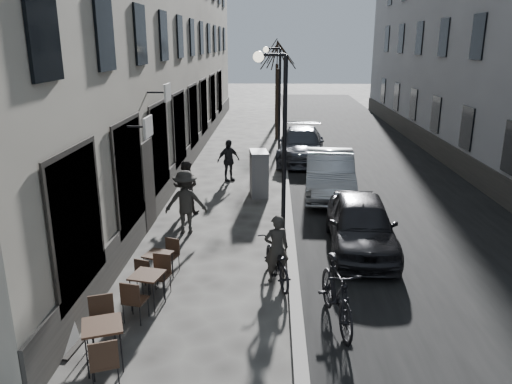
# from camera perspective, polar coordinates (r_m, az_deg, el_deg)

# --- Properties ---
(ground) EXTENTS (120.00, 120.00, 0.00)m
(ground) POSITION_cam_1_polar(r_m,az_deg,el_deg) (8.93, 3.78, -19.82)
(ground) COLOR #32302D
(ground) RESTS_ON ground
(road) EXTENTS (7.30, 60.00, 0.00)m
(road) POSITION_cam_1_polar(r_m,az_deg,el_deg) (24.12, 11.88, 3.71)
(road) COLOR black
(road) RESTS_ON ground
(kerb) EXTENTS (0.25, 60.00, 0.12)m
(kerb) POSITION_cam_1_polar(r_m,az_deg,el_deg) (23.76, 3.17, 3.99)
(kerb) COLOR gray
(kerb) RESTS_ON ground
(streetlamp_near) EXTENTS (0.90, 0.28, 5.09)m
(streetlamp_near) POSITION_cam_1_polar(r_m,az_deg,el_deg) (13.34, 2.56, 7.47)
(streetlamp_near) COLOR black
(streetlamp_near) RESTS_ON ground
(streetlamp_far) EXTENTS (0.90, 0.28, 5.09)m
(streetlamp_far) POSITION_cam_1_polar(r_m,az_deg,el_deg) (25.25, 2.34, 11.89)
(streetlamp_far) COLOR black
(streetlamp_far) RESTS_ON ground
(tree_near) EXTENTS (2.40, 2.40, 5.70)m
(tree_near) POSITION_cam_1_polar(r_m,az_deg,el_deg) (28.17, 2.50, 15.46)
(tree_near) COLOR black
(tree_near) RESTS_ON ground
(tree_far) EXTENTS (2.40, 2.40, 5.70)m
(tree_far) POSITION_cam_1_polar(r_m,az_deg,el_deg) (34.17, 2.43, 15.70)
(tree_far) COLOR black
(tree_far) RESTS_ON ground
(bistro_set_a) EXTENTS (0.96, 1.65, 0.95)m
(bistro_set_a) POSITION_cam_1_polar(r_m,az_deg,el_deg) (9.14, -17.03, -15.94)
(bistro_set_a) COLOR #301E15
(bistro_set_a) RESTS_ON ground
(bistro_set_b) EXTENTS (0.73, 1.55, 0.89)m
(bistro_set_b) POSITION_cam_1_polar(r_m,az_deg,el_deg) (10.73, -12.27, -10.56)
(bistro_set_b) COLOR #301E15
(bistro_set_b) RESTS_ON ground
(bistro_set_c) EXTENTS (0.79, 1.41, 0.80)m
(bistro_set_c) POSITION_cam_1_polar(r_m,az_deg,el_deg) (11.80, -11.08, -8.10)
(bistro_set_c) COLOR #301E15
(bistro_set_c) RESTS_ON ground
(sign_board) EXTENTS (0.47, 0.71, 1.16)m
(sign_board) POSITION_cam_1_polar(r_m,az_deg,el_deg) (9.79, -21.27, -14.14)
(sign_board) COLOR black
(sign_board) RESTS_ON ground
(utility_cabinet) EXTENTS (0.72, 1.14, 1.61)m
(utility_cabinet) POSITION_cam_1_polar(r_m,az_deg,el_deg) (17.85, 0.34, 2.16)
(utility_cabinet) COLOR slate
(utility_cabinet) RESTS_ON ground
(bicycle) EXTENTS (1.11, 1.97, 0.98)m
(bicycle) POSITION_cam_1_polar(r_m,az_deg,el_deg) (11.55, 2.35, -7.92)
(bicycle) COLOR black
(bicycle) RESTS_ON ground
(cyclist_rider) EXTENTS (0.67, 0.52, 1.61)m
(cyclist_rider) POSITION_cam_1_polar(r_m,az_deg,el_deg) (11.42, 2.37, -6.49)
(cyclist_rider) COLOR #2A2825
(cyclist_rider) RESTS_ON ground
(pedestrian_near) EXTENTS (0.88, 0.71, 1.72)m
(pedestrian_near) POSITION_cam_1_polar(r_m,az_deg,el_deg) (16.11, -8.02, 0.56)
(pedestrian_near) COLOR black
(pedestrian_near) RESTS_ON ground
(pedestrian_mid) EXTENTS (1.26, 0.81, 1.85)m
(pedestrian_mid) POSITION_cam_1_polar(r_m,az_deg,el_deg) (14.40, -8.04, -1.13)
(pedestrian_mid) COLOR #2D2B27
(pedestrian_mid) RESTS_ON ground
(pedestrian_far) EXTENTS (1.03, 0.88, 1.66)m
(pedestrian_far) POSITION_cam_1_polar(r_m,az_deg,el_deg) (19.73, -3.17, 3.63)
(pedestrian_far) COLOR black
(pedestrian_far) RESTS_ON ground
(car_near) EXTENTS (1.94, 4.33, 1.44)m
(car_near) POSITION_cam_1_polar(r_m,az_deg,el_deg) (13.44, 11.90, -3.58)
(car_near) COLOR black
(car_near) RESTS_ON ground
(car_mid) EXTENTS (2.00, 4.85, 1.56)m
(car_mid) POSITION_cam_1_polar(r_m,az_deg,el_deg) (18.10, 8.41, 2.10)
(car_mid) COLOR #9DA1A6
(car_mid) RESTS_ON ground
(car_far) EXTENTS (2.49, 5.27, 1.48)m
(car_far) POSITION_cam_1_polar(r_m,az_deg,el_deg) (23.32, 5.18, 5.42)
(car_far) COLOR #393B43
(car_far) RESTS_ON ground
(moped) EXTENTS (0.93, 2.26, 1.32)m
(moped) POSITION_cam_1_polar(r_m,az_deg,el_deg) (9.95, 9.19, -11.37)
(moped) COLOR black
(moped) RESTS_ON ground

